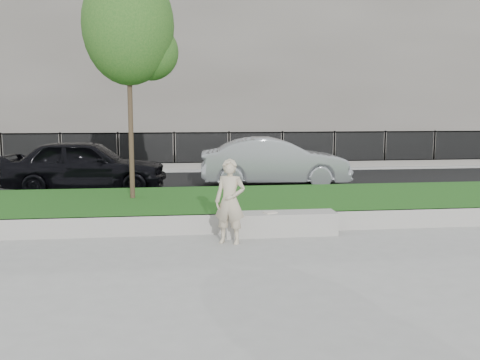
{
  "coord_description": "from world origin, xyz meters",
  "views": [
    {
      "loc": [
        -0.72,
        -9.48,
        2.49
      ],
      "look_at": [
        0.66,
        1.2,
        1.07
      ],
      "focal_mm": 40.0,
      "sensor_mm": 36.0,
      "label": 1
    }
  ],
  "objects": [
    {
      "name": "stone_bench",
      "position": [
        1.43,
        0.8,
        0.23
      ],
      "size": [
        2.23,
        0.56,
        0.46
      ],
      "primitive_type": "cube",
      "color": "gray",
      "rests_on": "ground"
    },
    {
      "name": "building_facade",
      "position": [
        0.0,
        20.0,
        5.0
      ],
      "size": [
        34.0,
        10.0,
        10.0
      ],
      "primitive_type": "cube",
      "color": "#5E5852",
      "rests_on": "ground"
    },
    {
      "name": "grass_kerb",
      "position": [
        0.0,
        1.04,
        0.2
      ],
      "size": [
        34.0,
        0.08,
        0.4
      ],
      "primitive_type": "cube",
      "color": "gray",
      "rests_on": "ground"
    },
    {
      "name": "ground",
      "position": [
        0.0,
        0.0,
        0.0
      ],
      "size": [
        90.0,
        90.0,
        0.0
      ],
      "primitive_type": "plane",
      "color": "gray",
      "rests_on": "ground"
    },
    {
      "name": "man",
      "position": [
        0.35,
        0.25,
        0.79
      ],
      "size": [
        0.68,
        0.57,
        1.59
      ],
      "primitive_type": "imported",
      "rotation": [
        0.0,
        0.0,
        -0.4
      ],
      "color": "#C5B697",
      "rests_on": "ground"
    },
    {
      "name": "grass_bank",
      "position": [
        0.0,
        3.0,
        0.2
      ],
      "size": [
        34.0,
        4.0,
        0.4
      ],
      "primitive_type": "cube",
      "color": "black",
      "rests_on": "ground"
    },
    {
      "name": "book",
      "position": [
        1.2,
        0.73,
        0.47
      ],
      "size": [
        0.29,
        0.26,
        0.03
      ],
      "primitive_type": "cube",
      "rotation": [
        0.0,
        0.0,
        0.41
      ],
      "color": "beige",
      "rests_on": "stone_bench"
    },
    {
      "name": "street",
      "position": [
        0.0,
        8.5,
        0.02
      ],
      "size": [
        34.0,
        7.0,
        0.04
      ],
      "primitive_type": "cube",
      "color": "black",
      "rests_on": "ground"
    },
    {
      "name": "young_tree",
      "position": [
        -1.57,
        3.35,
        4.3
      ],
      "size": [
        2.19,
        2.1,
        5.37
      ],
      "color": "#38281C",
      "rests_on": "grass_bank"
    },
    {
      "name": "car_dark",
      "position": [
        -3.24,
        6.76,
        0.84
      ],
      "size": [
        4.82,
        2.19,
        1.6
      ],
      "primitive_type": "imported",
      "rotation": [
        0.0,
        0.0,
        1.51
      ],
      "color": "black",
      "rests_on": "street"
    },
    {
      "name": "iron_fence",
      "position": [
        0.0,
        12.0,
        0.54
      ],
      "size": [
        32.0,
        0.3,
        1.5
      ],
      "color": "slate",
      "rests_on": "far_pavement"
    },
    {
      "name": "car_silver",
      "position": [
        2.57,
        7.36,
        0.82
      ],
      "size": [
        4.82,
        1.93,
        1.56
      ],
      "primitive_type": "imported",
      "rotation": [
        0.0,
        0.0,
        1.51
      ],
      "color": "gray",
      "rests_on": "street"
    },
    {
      "name": "far_pavement",
      "position": [
        0.0,
        13.0,
        0.06
      ],
      "size": [
        34.0,
        3.0,
        0.12
      ],
      "primitive_type": "cube",
      "color": "gray",
      "rests_on": "ground"
    }
  ]
}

